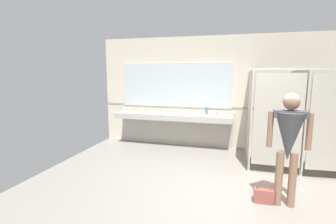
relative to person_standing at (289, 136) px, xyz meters
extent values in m
cube|color=gray|center=(-0.83, 0.07, -1.10)|extent=(7.06, 5.91, 0.10)
cube|color=beige|center=(-0.83, 2.78, 0.38)|extent=(7.06, 0.12, 2.86)
cube|color=#9E937F|center=(-0.83, 2.72, 0.00)|extent=(7.06, 0.01, 0.06)
cube|color=#B2ADA3|center=(-2.33, 2.42, -0.25)|extent=(3.06, 0.56, 0.14)
cube|color=#B2ADA3|center=(-2.33, 2.66, -0.69)|extent=(3.06, 0.08, 0.73)
cube|color=#ADADA8|center=(-3.48, 2.39, -0.23)|extent=(0.42, 0.31, 0.11)
cylinder|color=silver|center=(-3.48, 2.61, -0.12)|extent=(0.04, 0.04, 0.11)
cylinder|color=silver|center=(-3.48, 2.56, -0.08)|extent=(0.03, 0.11, 0.03)
sphere|color=silver|center=(-3.41, 2.62, -0.15)|extent=(0.04, 0.04, 0.04)
cube|color=#ADADA8|center=(-2.71, 2.39, -0.23)|extent=(0.42, 0.31, 0.11)
cylinder|color=silver|center=(-2.71, 2.61, -0.12)|extent=(0.04, 0.04, 0.11)
cylinder|color=silver|center=(-2.71, 2.56, -0.08)|extent=(0.03, 0.11, 0.03)
sphere|color=silver|center=(-2.64, 2.62, -0.15)|extent=(0.04, 0.04, 0.04)
cube|color=#ADADA8|center=(-1.95, 2.39, -0.23)|extent=(0.42, 0.31, 0.11)
cylinder|color=silver|center=(-1.95, 2.61, -0.12)|extent=(0.04, 0.04, 0.11)
cylinder|color=silver|center=(-1.95, 2.56, -0.08)|extent=(0.03, 0.11, 0.03)
sphere|color=silver|center=(-1.88, 2.62, -0.15)|extent=(0.04, 0.04, 0.04)
cube|color=#ADADA8|center=(-1.18, 2.39, -0.23)|extent=(0.42, 0.31, 0.11)
cylinder|color=silver|center=(-1.18, 2.61, -0.12)|extent=(0.04, 0.04, 0.11)
cylinder|color=silver|center=(-1.18, 2.56, -0.08)|extent=(0.03, 0.11, 0.03)
sphere|color=silver|center=(-1.11, 2.62, -0.15)|extent=(0.04, 0.04, 0.04)
cube|color=silver|center=(-2.33, 2.71, 0.55)|extent=(2.96, 0.02, 1.16)
cube|color=#B2AD9E|center=(-0.45, 1.93, 0.00)|extent=(0.03, 1.54, 1.86)
cylinder|color=silver|center=(-0.45, 1.22, -0.99)|extent=(0.05, 0.05, 0.12)
cube|color=#B2AD9E|center=(0.50, 1.93, 0.00)|extent=(0.03, 1.54, 1.86)
cylinder|color=silver|center=(0.50, 1.22, -0.99)|extent=(0.05, 0.05, 0.12)
cube|color=#B2AD9E|center=(0.02, 1.19, 0.00)|extent=(0.86, 0.03, 1.76)
cube|color=#B2AD9E|center=(0.97, 1.19, 0.00)|extent=(0.86, 0.10, 1.76)
cube|color=#B7BABF|center=(0.50, 1.19, 0.95)|extent=(1.95, 0.04, 0.04)
cylinder|color=#8C664C|center=(0.09, 0.00, -0.65)|extent=(0.11, 0.11, 0.82)
cylinder|color=#8C664C|center=(-0.09, 0.00, -0.65)|extent=(0.11, 0.11, 0.82)
cone|color=#47474C|center=(0.00, 0.00, -0.01)|extent=(0.41, 0.41, 0.70)
cube|color=#47474C|center=(0.00, 0.00, 0.31)|extent=(0.45, 0.18, 0.10)
cylinder|color=#8C664C|center=(0.25, -0.01, 0.08)|extent=(0.08, 0.08, 0.52)
cylinder|color=#8C664C|center=(-0.25, 0.01, 0.08)|extent=(0.08, 0.08, 0.52)
sphere|color=#8C664C|center=(0.00, 0.00, 0.48)|extent=(0.22, 0.22, 0.22)
sphere|color=#A59E93|center=(0.00, 0.01, 0.50)|extent=(0.23, 0.23, 0.23)
cube|color=#934C42|center=(-0.28, 0.00, -0.95)|extent=(0.28, 0.13, 0.21)
torus|color=#934C42|center=(-0.28, 0.00, -0.80)|extent=(0.21, 0.02, 0.21)
cylinder|color=teal|center=(-1.46, 2.59, -0.10)|extent=(0.07, 0.07, 0.15)
cylinder|color=black|center=(-1.46, 2.59, -0.01)|extent=(0.03, 0.03, 0.04)
cylinder|color=#B7BABF|center=(0.36, 0.61, -1.05)|extent=(0.14, 0.14, 0.01)
camera|label=1|loc=(-0.73, -3.73, 0.88)|focal=26.48mm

